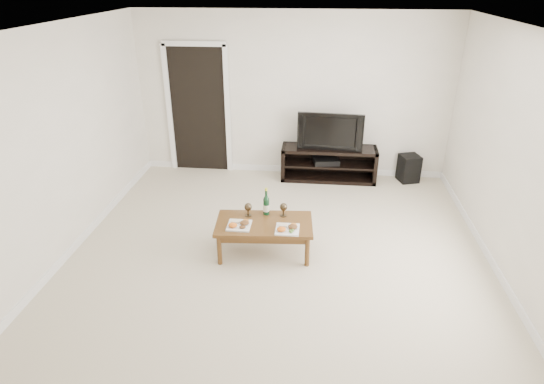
{
  "coord_description": "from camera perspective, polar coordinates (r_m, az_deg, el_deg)",
  "views": [
    {
      "loc": [
        0.4,
        -4.42,
        3.07
      ],
      "look_at": [
        -0.1,
        0.46,
        0.7
      ],
      "focal_mm": 30.0,
      "sensor_mm": 36.0,
      "label": 1
    }
  ],
  "objects": [
    {
      "name": "floor",
      "position": [
        5.39,
        0.58,
        -8.91
      ],
      "size": [
        5.5,
        5.5,
        0.0
      ],
      "primitive_type": "plane",
      "color": "#C0B49A",
      "rests_on": "ground"
    },
    {
      "name": "back_wall",
      "position": [
        7.41,
        2.65,
        11.94
      ],
      "size": [
        5.0,
        0.04,
        2.6
      ],
      "primitive_type": "cube",
      "color": "beige",
      "rests_on": "ground"
    },
    {
      "name": "ceiling",
      "position": [
        4.46,
        0.73,
        19.99
      ],
      "size": [
        5.0,
        5.5,
        0.04
      ],
      "primitive_type": "cube",
      "color": "white",
      "rests_on": "back_wall"
    },
    {
      "name": "doorway",
      "position": [
        7.69,
        -9.19,
        10.03
      ],
      "size": [
        0.9,
        0.02,
        2.05
      ],
      "primitive_type": "cube",
      "color": "black",
      "rests_on": "ground"
    },
    {
      "name": "media_console",
      "position": [
        7.46,
        7.12,
        3.56
      ],
      "size": [
        1.53,
        0.45,
        0.55
      ],
      "primitive_type": "cube",
      "color": "black",
      "rests_on": "ground"
    },
    {
      "name": "television",
      "position": [
        7.26,
        7.37,
        7.73
      ],
      "size": [
        1.03,
        0.21,
        0.59
      ],
      "primitive_type": "imported",
      "rotation": [
        0.0,
        0.0,
        -0.07
      ],
      "color": "black",
      "rests_on": "media_console"
    },
    {
      "name": "av_receiver",
      "position": [
        7.43,
        6.8,
        3.91
      ],
      "size": [
        0.45,
        0.37,
        0.08
      ],
      "primitive_type": "cube",
      "rotation": [
        0.0,
        0.0,
        0.18
      ],
      "color": "black",
      "rests_on": "media_console"
    },
    {
      "name": "subwoofer",
      "position": [
        7.69,
        16.79,
        2.88
      ],
      "size": [
        0.37,
        0.37,
        0.44
      ],
      "primitive_type": "cube",
      "rotation": [
        0.0,
        0.0,
        0.3
      ],
      "color": "black",
      "rests_on": "ground"
    },
    {
      "name": "coffee_table",
      "position": [
        5.47,
        -0.98,
        -5.77
      ],
      "size": [
        1.17,
        0.7,
        0.42
      ],
      "primitive_type": "cube",
      "rotation": [
        0.0,
        0.0,
        0.07
      ],
      "color": "brown",
      "rests_on": "ground"
    },
    {
      "name": "plate_left",
      "position": [
        5.28,
        -4.15,
        -3.98
      ],
      "size": [
        0.27,
        0.27,
        0.07
      ],
      "primitive_type": "cube",
      "color": "white",
      "rests_on": "coffee_table"
    },
    {
      "name": "plate_right",
      "position": [
        5.19,
        1.95,
        -4.48
      ],
      "size": [
        0.27,
        0.27,
        0.07
      ],
      "primitive_type": "cube",
      "color": "white",
      "rests_on": "coffee_table"
    },
    {
      "name": "wine_bottle",
      "position": [
        5.46,
        -0.73,
        -1.17
      ],
      "size": [
        0.07,
        0.07,
        0.35
      ],
      "primitive_type": "cylinder",
      "color": "#0E3319",
      "rests_on": "coffee_table"
    },
    {
      "name": "goblet_left",
      "position": [
        5.47,
        -3.01,
        -2.21
      ],
      "size": [
        0.09,
        0.09,
        0.17
      ],
      "primitive_type": null,
      "color": "#3E3322",
      "rests_on": "coffee_table"
    },
    {
      "name": "goblet_right",
      "position": [
        5.46,
        1.45,
        -2.22
      ],
      "size": [
        0.09,
        0.09,
        0.17
      ],
      "primitive_type": null,
      "color": "#3E3322",
      "rests_on": "coffee_table"
    }
  ]
}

